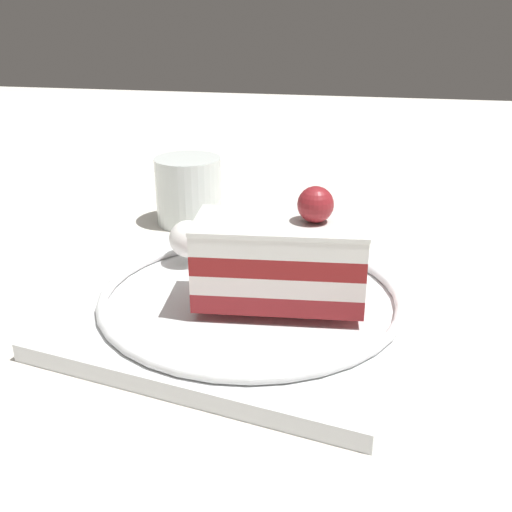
{
  "coord_description": "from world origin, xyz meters",
  "views": [
    {
      "loc": [
        0.4,
        0.09,
        0.23
      ],
      "look_at": [
        -0.02,
        0.0,
        0.05
      ],
      "focal_mm": 43.2,
      "sensor_mm": 36.0,
      "label": 1
    }
  ],
  "objects_px": {
    "cake_slice": "(281,258)",
    "whipped_cream_dollop": "(188,239)",
    "drink_glass_near": "(189,195)",
    "dessert_plate": "(256,304)",
    "fork": "(269,252)"
  },
  "relations": [
    {
      "from": "dessert_plate",
      "to": "fork",
      "type": "bearing_deg",
      "value": -177.6
    },
    {
      "from": "whipped_cream_dollop",
      "to": "cake_slice",
      "type": "bearing_deg",
      "value": 54.9
    },
    {
      "from": "dessert_plate",
      "to": "cake_slice",
      "type": "distance_m",
      "value": 0.05
    },
    {
      "from": "cake_slice",
      "to": "fork",
      "type": "relative_size",
      "value": 1.25
    },
    {
      "from": "cake_slice",
      "to": "fork",
      "type": "height_order",
      "value": "cake_slice"
    },
    {
      "from": "dessert_plate",
      "to": "cake_slice",
      "type": "bearing_deg",
      "value": 72.28
    },
    {
      "from": "cake_slice",
      "to": "whipped_cream_dollop",
      "type": "height_order",
      "value": "cake_slice"
    },
    {
      "from": "dessert_plate",
      "to": "drink_glass_near",
      "type": "distance_m",
      "value": 0.23
    },
    {
      "from": "cake_slice",
      "to": "drink_glass_near",
      "type": "relative_size",
      "value": 1.8
    },
    {
      "from": "whipped_cream_dollop",
      "to": "drink_glass_near",
      "type": "relative_size",
      "value": 0.45
    },
    {
      "from": "cake_slice",
      "to": "whipped_cream_dollop",
      "type": "bearing_deg",
      "value": -125.1
    },
    {
      "from": "whipped_cream_dollop",
      "to": "drink_glass_near",
      "type": "height_order",
      "value": "drink_glass_near"
    },
    {
      "from": "cake_slice",
      "to": "whipped_cream_dollop",
      "type": "relative_size",
      "value": 3.96
    },
    {
      "from": "fork",
      "to": "dessert_plate",
      "type": "bearing_deg",
      "value": 2.4
    },
    {
      "from": "dessert_plate",
      "to": "whipped_cream_dollop",
      "type": "relative_size",
      "value": 8.86
    }
  ]
}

